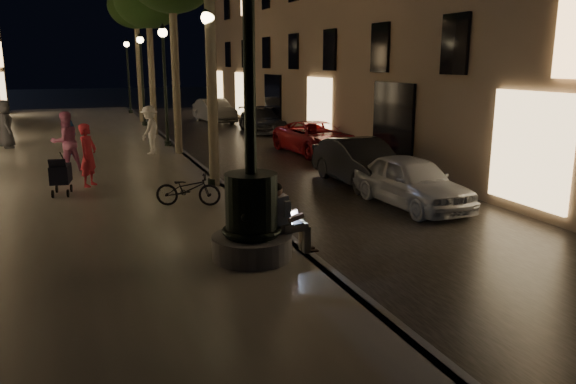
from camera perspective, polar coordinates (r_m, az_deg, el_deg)
name	(u,v)px	position (r m, az deg, el deg)	size (l,w,h in m)	color
ground	(180,154)	(22.52, -10.91, 3.81)	(120.00, 120.00, 0.00)	black
cobble_lane	(253,150)	(23.20, -3.58, 4.31)	(6.00, 45.00, 0.02)	black
promenade	(71,157)	(22.21, -21.15, 3.29)	(8.00, 45.00, 0.20)	#625F57
curb_strip	(180,151)	(22.51, -10.92, 4.06)	(0.25, 45.00, 0.20)	#59595B
fountain_lamppost	(251,201)	(9.61, -3.74, -0.97)	(1.40, 1.40, 5.21)	#59595B
seated_man_laptop	(285,216)	(9.88, -0.32, -2.45)	(0.93, 0.32, 1.31)	tan
tree_third	(148,2)	(27.27, -14.05, 18.19)	(3.00, 3.00, 7.20)	#6B604C
tree_far	(136,7)	(33.24, -15.23, 17.65)	(3.00, 3.00, 7.50)	#6B604C
lamp_curb_a	(210,74)	(15.31, -7.97, 11.82)	(0.36, 0.36, 4.81)	black
lamp_curb_b	(164,70)	(23.18, -12.44, 12.04)	(0.36, 0.36, 4.81)	black
lamp_curb_c	(142,68)	(31.12, -14.65, 12.12)	(0.36, 0.36, 4.81)	black
lamp_curb_d	(128,66)	(39.08, -15.95, 12.16)	(0.36, 0.36, 4.81)	black
stroller	(61,174)	(15.44, -22.10, 1.69)	(0.55, 1.08, 1.09)	black
car_front	(412,181)	(14.30, 12.45, 1.06)	(1.51, 3.75, 1.28)	#B7BAC0
car_second	(360,162)	(16.60, 7.37, 3.02)	(1.42, 4.06, 1.34)	black
car_third	(316,138)	(22.09, 2.91, 5.51)	(2.09, 4.54, 1.26)	maroon
car_rear	(262,120)	(29.09, -2.69, 7.30)	(1.70, 4.19, 1.22)	#2C2D31
car_fifth	(214,111)	(33.96, -7.48, 8.18)	(1.47, 4.23, 1.39)	gray
pedestrian_red	(88,155)	(16.25, -19.64, 3.55)	(0.63, 0.41, 1.72)	red
pedestrian_pink	(66,142)	(18.71, -21.66, 4.77)	(0.91, 0.71, 1.86)	#C76998
pedestrian_white	(150,130)	(21.46, -13.86, 6.15)	(1.15, 0.66, 1.77)	white
pedestrian_blue	(68,133)	(22.25, -21.43, 5.60)	(0.92, 0.38, 1.58)	#2A549C
pedestrian_dark	(5,124)	(24.86, -26.81, 6.17)	(0.92, 0.60, 1.89)	#303034
bicycle	(188,189)	(13.49, -10.11, 0.31)	(0.54, 1.54, 0.81)	black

